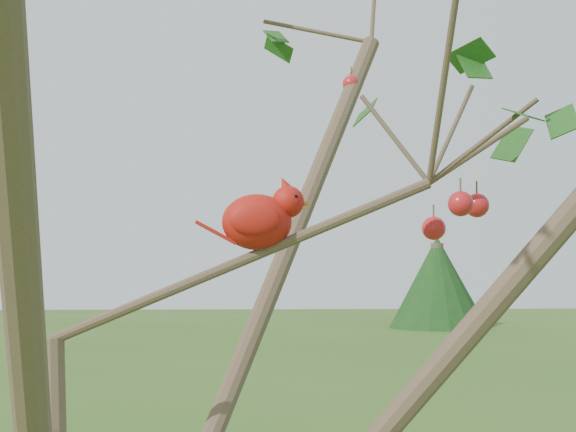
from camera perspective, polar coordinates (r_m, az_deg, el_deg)
name	(u,v)px	position (r m, az deg, el deg)	size (l,w,h in m)	color
crabapple_tree	(86,229)	(1.21, -14.17, -0.91)	(2.35, 2.05, 2.95)	#412E23
cardinal	(261,219)	(1.28, -1.95, -0.22)	(0.19, 0.10, 0.13)	red
distant_trees	(105,288)	(24.51, -12.88, -5.00)	(35.25, 11.03, 3.26)	#412E23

